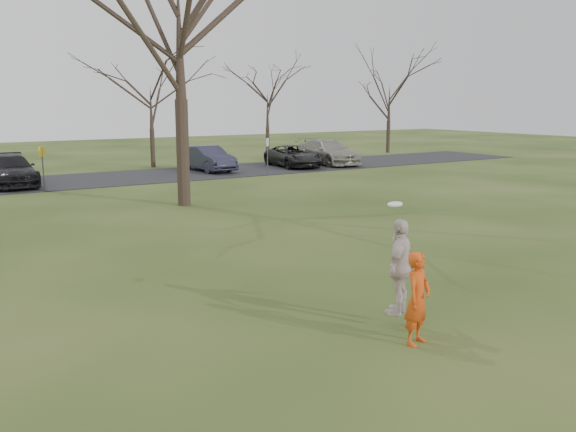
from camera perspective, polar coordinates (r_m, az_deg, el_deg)
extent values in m
plane|color=#1E380F|center=(11.65, 10.74, -10.38)|extent=(120.00, 120.00, 0.00)
cube|color=black|center=(33.99, -19.29, 3.08)|extent=(62.00, 6.50, 0.04)
imported|color=#D84811|center=(10.83, 11.95, -7.50)|extent=(0.69, 0.57, 1.63)
imported|color=black|center=(33.06, -24.35, 3.88)|extent=(2.14, 5.19, 1.50)
imported|color=#28293C|center=(36.82, -7.43, 5.31)|extent=(1.82, 4.56, 1.47)
imported|color=black|center=(38.90, 0.48, 5.58)|extent=(2.72, 5.02, 1.34)
imported|color=gray|center=(40.54, 3.73, 5.95)|extent=(2.53, 5.61, 1.59)
imported|color=beige|center=(11.50, 10.34, -4.65)|extent=(1.13, 0.93, 1.80)
cylinder|color=white|center=(11.29, 9.89, 1.09)|extent=(0.27, 0.27, 0.07)
cylinder|color=#47474C|center=(30.55, -21.76, 3.99)|extent=(0.06, 0.06, 2.00)
cube|color=yellow|center=(30.48, -21.87, 5.57)|extent=(0.35, 0.35, 0.45)
cylinder|color=#47474C|center=(34.78, -1.91, 5.46)|extent=(0.06, 0.06, 2.00)
cube|color=silver|center=(34.72, -1.92, 6.85)|extent=(0.35, 0.35, 0.45)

